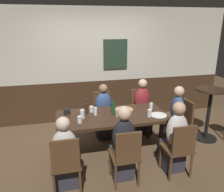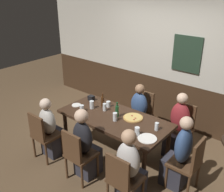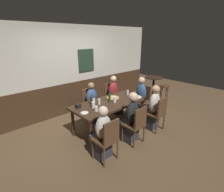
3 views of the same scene
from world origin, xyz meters
TOP-DOWN VIEW (x-y plane):
  - ground_plane at (0.00, 0.00)m, footprint 12.00×12.00m
  - wall_back at (0.00, 1.65)m, footprint 6.40×0.13m
  - dining_table at (0.00, 0.00)m, footprint 1.89×0.88m
  - chair_mid_near at (0.00, -0.86)m, footprint 0.40×0.40m
  - chair_mid_far at (0.00, 0.86)m, footprint 0.40×0.40m
  - chair_head_east at (1.36, 0.00)m, footprint 0.40×0.40m
  - chair_right_far at (0.83, 0.86)m, footprint 0.40×0.40m
  - chair_left_near at (-0.83, -0.86)m, footprint 0.40×0.40m
  - chair_right_near at (0.83, -0.86)m, footprint 0.40×0.40m
  - person_mid_near at (0.00, -0.70)m, footprint 0.34×0.37m
  - person_mid_far at (-0.00, 0.69)m, footprint 0.34×0.37m
  - person_head_east at (1.20, 0.00)m, footprint 0.37×0.34m
  - person_right_far at (0.83, 0.69)m, footprint 0.34×0.37m
  - person_left_near at (-0.83, -0.69)m, footprint 0.34×0.37m
  - person_right_near at (0.83, -0.70)m, footprint 0.34×0.37m
  - pizza at (0.27, 0.17)m, footprint 0.33×0.33m
  - tumbler_water at (0.76, 0.09)m, footprint 0.06×0.06m
  - pint_glass_stout at (-0.27, 0.07)m, footprint 0.06×0.06m
  - beer_glass_tall at (-0.57, -0.19)m, footprint 0.07×0.07m
  - tumbler_short at (-0.32, 0.22)m, footprint 0.07×0.07m
  - beer_glass_half at (0.60, -0.21)m, footprint 0.07×0.07m
  - pint_glass_amber at (-0.51, -0.01)m, footprint 0.08×0.08m
  - pint_glass_pale at (0.09, -0.09)m, footprint 0.07×0.07m
  - beer_bottle_green at (0.03, 0.04)m, footprint 0.06×0.06m
  - beer_bottle_brown at (-0.41, 0.18)m, footprint 0.06×0.06m
  - plate_white_large at (0.78, -0.20)m, footprint 0.28×0.28m
  - plate_white_small at (-0.81, -0.10)m, footprint 0.17×0.17m
  - condiment_caddy at (-0.75, 0.23)m, footprint 0.11×0.09m
  - side_bar_table at (1.98, 0.08)m, footprint 0.56×0.56m
  - bar_stool at (2.43, -0.07)m, footprint 0.34×0.34m

SIDE VIEW (x-z plane):
  - ground_plane at x=0.00m, z-range 0.00..0.00m
  - person_mid_far at x=0.00m, z-range -0.09..1.01m
  - person_left_near at x=-0.83m, z-range -0.09..1.01m
  - person_right_far at x=0.83m, z-range -0.09..1.06m
  - person_right_near at x=0.83m, z-range -0.09..1.07m
  - person_head_east at x=1.20m, z-range -0.09..1.08m
  - chair_mid_near at x=0.00m, z-range 0.06..0.94m
  - chair_mid_far at x=0.00m, z-range 0.06..0.94m
  - chair_head_east at x=1.36m, z-range 0.06..0.94m
  - chair_right_far at x=0.83m, z-range 0.06..0.94m
  - chair_left_near at x=-0.83m, z-range 0.06..0.94m
  - chair_right_near at x=0.83m, z-range 0.06..0.94m
  - person_mid_near at x=0.00m, z-range -0.09..1.08m
  - bar_stool at x=2.43m, z-range 0.20..0.92m
  - side_bar_table at x=1.98m, z-range 0.09..1.14m
  - dining_table at x=0.00m, z-range 0.29..1.03m
  - plate_white_large at x=0.78m, z-range 0.74..0.75m
  - plate_white_small at x=-0.81m, z-range 0.74..0.75m
  - pizza at x=0.27m, z-range 0.74..0.77m
  - condiment_caddy at x=-0.75m, z-range 0.74..0.83m
  - beer_glass_tall at x=-0.57m, z-range 0.73..0.84m
  - tumbler_short at x=-0.32m, z-range 0.74..0.84m
  - beer_glass_half at x=0.60m, z-range 0.73..0.86m
  - tumbler_water at x=0.76m, z-range 0.73..0.86m
  - pint_glass_stout at x=-0.27m, z-range 0.73..0.87m
  - pint_glass_amber at x=-0.51m, z-range 0.73..0.87m
  - pint_glass_pale at x=0.09m, z-range 0.74..0.88m
  - beer_bottle_brown at x=-0.41m, z-range 0.71..0.97m
  - beer_bottle_green at x=0.03m, z-range 0.71..0.98m
  - wall_back at x=0.00m, z-range 0.00..2.60m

